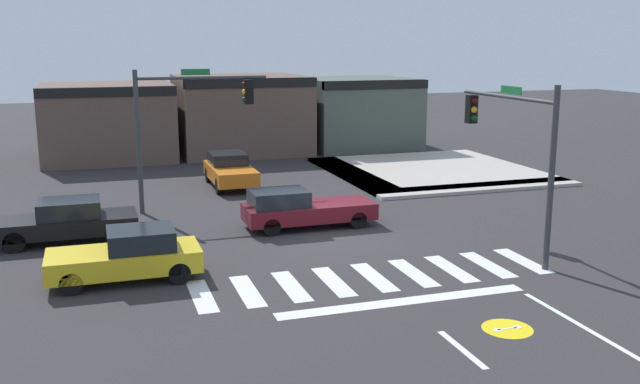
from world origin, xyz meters
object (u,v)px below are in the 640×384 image
(car_black, at_px, (67,221))
(car_yellow, at_px, (129,255))
(car_maroon, at_px, (302,208))
(car_orange, at_px, (230,170))
(traffic_signal_southeast, at_px, (512,136))
(traffic_signal_northwest, at_px, (189,112))

(car_black, height_order, car_yellow, car_yellow)
(car_maroon, xyz_separation_m, car_orange, (-1.04, 8.04, 0.06))
(car_black, bearing_deg, traffic_signal_southeast, -21.66)
(car_orange, bearing_deg, car_yellow, -23.25)
(car_black, relative_size, car_orange, 1.09)
(traffic_signal_southeast, bearing_deg, car_orange, 27.01)
(car_yellow, bearing_deg, car_black, -69.29)
(traffic_signal_northwest, height_order, car_black, traffic_signal_northwest)
(traffic_signal_southeast, height_order, car_black, traffic_signal_southeast)
(car_yellow, xyz_separation_m, car_orange, (5.14, 11.96, 0.05))
(traffic_signal_northwest, bearing_deg, car_yellow, -109.83)
(traffic_signal_southeast, relative_size, traffic_signal_northwest, 0.97)
(car_maroon, relative_size, car_orange, 1.11)
(traffic_signal_southeast, xyz_separation_m, car_maroon, (-5.43, 4.65, -2.97))
(car_black, height_order, car_orange, car_orange)
(car_black, distance_m, car_orange, 10.09)
(car_maroon, bearing_deg, car_black, 175.37)
(traffic_signal_southeast, distance_m, car_black, 14.64)
(car_black, xyz_separation_m, car_orange, (6.86, 7.40, 0.04))
(car_maroon, bearing_deg, car_yellow, -147.63)
(car_maroon, bearing_deg, traffic_signal_northwest, 130.23)
(traffic_signal_northwest, relative_size, car_black, 1.21)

